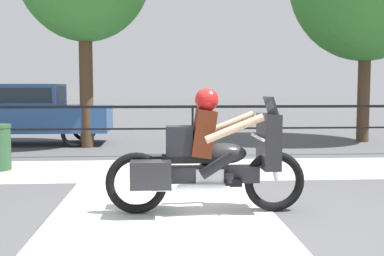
% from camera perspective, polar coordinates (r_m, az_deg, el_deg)
% --- Properties ---
extents(ground_plane, '(120.00, 120.00, 0.00)m').
position_cam_1_polar(ground_plane, '(5.82, 3.60, -10.65)').
color(ground_plane, '#4C4C4F').
extents(sidewalk_band, '(44.00, 2.40, 0.01)m').
position_cam_1_polar(sidewalk_band, '(9.12, 0.82, -4.92)').
color(sidewalk_band, '#B7B2A8').
rests_on(sidewalk_band, ground).
extents(crosswalk_band, '(2.74, 6.00, 0.01)m').
position_cam_1_polar(crosswalk_band, '(5.58, -3.40, -11.30)').
color(crosswalk_band, silver).
rests_on(crosswalk_band, ground).
extents(fence_railing, '(36.00, 0.05, 1.15)m').
position_cam_1_polar(fence_railing, '(10.71, 0.08, 1.40)').
color(fence_railing, black).
rests_on(fence_railing, ground).
extents(motorcycle, '(2.48, 0.76, 1.55)m').
position_cam_1_polar(motorcycle, '(5.94, 1.80, -3.61)').
color(motorcycle, black).
rests_on(motorcycle, ground).
extents(parked_car, '(4.33, 1.70, 1.64)m').
position_cam_1_polar(parked_car, '(13.76, -19.11, 2.03)').
color(parked_car, '#284C84').
rests_on(parked_car, ground).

